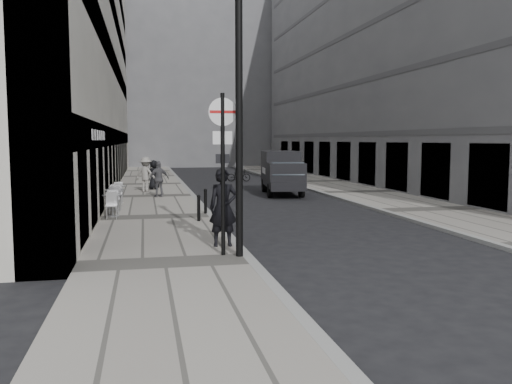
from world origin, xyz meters
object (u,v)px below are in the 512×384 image
(walking_man, at_px, (223,208))
(lamppost, at_px, (239,100))
(cyclist, at_px, (239,172))
(panel_van, at_px, (282,170))
(sign_post, at_px, (223,152))

(walking_man, distance_m, lamppost, 3.04)
(lamppost, relative_size, cyclist, 3.83)
(walking_man, distance_m, panel_van, 15.06)
(sign_post, distance_m, panel_van, 16.21)
(walking_man, bearing_deg, panel_van, 71.48)
(cyclist, bearing_deg, lamppost, -93.78)
(sign_post, bearing_deg, walking_man, 82.88)
(sign_post, relative_size, cyclist, 2.23)
(panel_van, xyz_separation_m, cyclist, (-0.70, 9.46, -0.62))
(walking_man, relative_size, sign_post, 0.52)
(sign_post, xyz_separation_m, cyclist, (4.68, 24.70, -1.95))
(lamppost, relative_size, panel_van, 1.32)
(cyclist, bearing_deg, panel_van, -79.71)
(panel_van, bearing_deg, cyclist, 101.21)
(walking_man, height_order, lamppost, lamppost)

